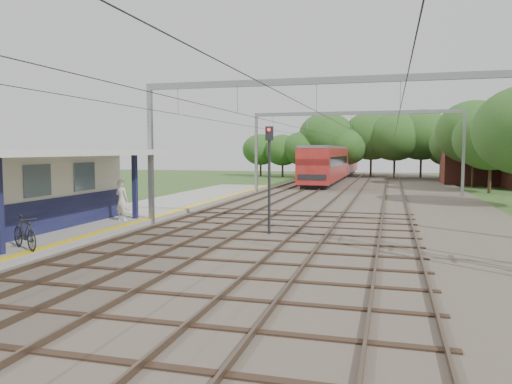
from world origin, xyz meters
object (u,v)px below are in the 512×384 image
(person, at_px, (122,200))
(bicycle, at_px, (25,232))
(train, at_px, (335,162))
(signal_post, at_px, (269,165))

(person, xyz_separation_m, bicycle, (0.45, -7.23, -0.42))
(train, xyz_separation_m, signal_post, (1.85, -43.87, 0.84))
(person, relative_size, bicycle, 1.03)
(person, height_order, bicycle, person)
(train, distance_m, signal_post, 43.91)
(person, xyz_separation_m, signal_post, (7.48, -0.43, 1.77))
(bicycle, xyz_separation_m, signal_post, (7.03, 6.80, 2.20))
(person, relative_size, signal_post, 0.42)
(bicycle, bearing_deg, train, 23.76)
(bicycle, bearing_deg, person, 33.16)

